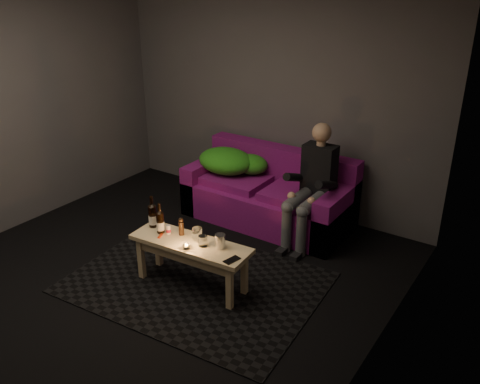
% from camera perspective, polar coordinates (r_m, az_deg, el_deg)
% --- Properties ---
extents(floor, '(4.50, 4.50, 0.00)m').
position_cam_1_polar(floor, '(4.71, -11.07, -10.56)').
color(floor, black).
rests_on(floor, ground).
extents(room, '(4.50, 4.50, 4.50)m').
position_cam_1_polar(room, '(4.35, -8.42, 10.54)').
color(room, silver).
rests_on(room, ground).
extents(rug, '(2.31, 1.75, 0.01)m').
position_cam_1_polar(rug, '(4.71, -4.98, -10.05)').
color(rug, black).
rests_on(rug, floor).
extents(sofa, '(1.84, 0.83, 0.79)m').
position_cam_1_polar(sofa, '(5.69, 3.35, -0.49)').
color(sofa, '#710F5A').
rests_on(sofa, floor).
extents(green_blanket, '(0.81, 0.55, 0.28)m').
position_cam_1_polar(green_blanket, '(5.82, -1.04, 3.44)').
color(green_blanket, '#2B8418').
rests_on(green_blanket, sofa).
extents(person, '(0.33, 0.76, 1.23)m').
position_cam_1_polar(person, '(5.18, 8.10, 0.99)').
color(person, black).
rests_on(person, sofa).
extents(coffee_table, '(1.12, 0.43, 0.45)m').
position_cam_1_polar(coffee_table, '(4.49, -5.55, -6.48)').
color(coffee_table, '#DBB580').
rests_on(coffee_table, rug).
extents(beer_bottle_a, '(0.08, 0.08, 0.30)m').
position_cam_1_polar(beer_bottle_a, '(4.70, -9.79, -2.62)').
color(beer_bottle_a, black).
rests_on(beer_bottle_a, coffee_table).
extents(beer_bottle_b, '(0.07, 0.07, 0.28)m').
position_cam_1_polar(beer_bottle_b, '(4.58, -8.95, -3.34)').
color(beer_bottle_b, black).
rests_on(beer_bottle_b, coffee_table).
extents(salt_shaker, '(0.05, 0.05, 0.08)m').
position_cam_1_polar(salt_shaker, '(4.58, -8.04, -4.18)').
color(salt_shaker, silver).
rests_on(salt_shaker, coffee_table).
extents(pepper_mill, '(0.06, 0.06, 0.13)m').
position_cam_1_polar(pepper_mill, '(4.54, -6.61, -4.08)').
color(pepper_mill, black).
rests_on(pepper_mill, coffee_table).
extents(tumbler_back, '(0.10, 0.10, 0.10)m').
position_cam_1_polar(tumbler_back, '(4.46, -4.82, -4.68)').
color(tumbler_back, white).
rests_on(tumbler_back, coffee_table).
extents(tealight, '(0.06, 0.06, 0.04)m').
position_cam_1_polar(tealight, '(4.34, -6.05, -6.07)').
color(tealight, white).
rests_on(tealight, coffee_table).
extents(tumbler_front, '(0.08, 0.08, 0.10)m').
position_cam_1_polar(tumbler_front, '(4.36, -4.18, -5.49)').
color(tumbler_front, white).
rests_on(tumbler_front, coffee_table).
extents(steel_cup, '(0.12, 0.12, 0.12)m').
position_cam_1_polar(steel_cup, '(4.32, -2.24, -5.53)').
color(steel_cup, silver).
rests_on(steel_cup, coffee_table).
extents(smartphone, '(0.10, 0.15, 0.01)m').
position_cam_1_polar(smartphone, '(4.16, -0.92, -7.64)').
color(smartphone, black).
rests_on(smartphone, coffee_table).
extents(red_lighter, '(0.04, 0.07, 0.01)m').
position_cam_1_polar(red_lighter, '(4.56, -8.96, -4.90)').
color(red_lighter, '#B72A0B').
rests_on(red_lighter, coffee_table).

